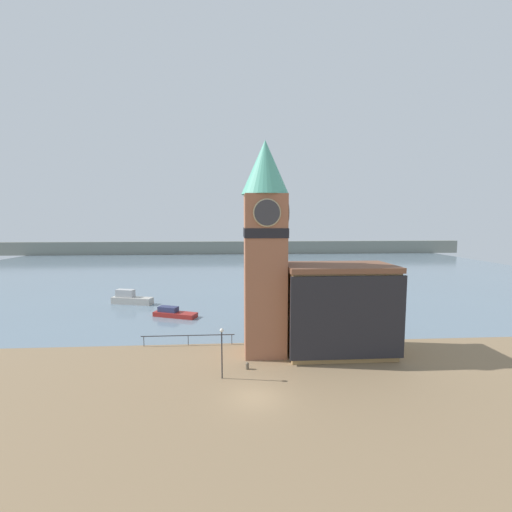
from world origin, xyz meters
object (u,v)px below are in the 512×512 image
(boat_far, at_px, (131,299))
(mooring_bollard_near, at_px, (247,365))
(pier_building, at_px, (339,309))
(lamp_post, at_px, (222,344))
(boat_near, at_px, (173,313))
(clock_tower, at_px, (265,243))

(boat_far, bearing_deg, mooring_bollard_near, -40.15)
(pier_building, distance_m, lamp_post, 12.40)
(mooring_bollard_near, bearing_deg, boat_near, 118.49)
(boat_far, xyz_separation_m, mooring_bollard_near, (17.45, -25.17, -0.48))
(boat_near, bearing_deg, mooring_bollard_near, -40.43)
(pier_building, bearing_deg, boat_far, 140.50)
(mooring_bollard_near, bearing_deg, pier_building, 19.62)
(pier_building, height_order, boat_near, pier_building)
(clock_tower, distance_m, pier_building, 9.75)
(lamp_post, bearing_deg, pier_building, 23.45)
(mooring_bollard_near, distance_m, lamp_post, 3.78)
(boat_far, distance_m, mooring_bollard_near, 30.63)
(pier_building, relative_size, lamp_post, 2.46)
(lamp_post, bearing_deg, boat_near, 110.90)
(clock_tower, bearing_deg, boat_far, 132.06)
(clock_tower, height_order, pier_building, clock_tower)
(boat_near, xyz_separation_m, lamp_post, (7.25, -19.00, 2.47))
(boat_near, relative_size, mooring_bollard_near, 10.01)
(pier_building, height_order, boat_far, pier_building)
(clock_tower, xyz_separation_m, lamp_post, (-4.04, -5.39, -7.98))
(boat_near, bearing_deg, boat_far, 156.85)
(clock_tower, bearing_deg, boat_near, 129.71)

